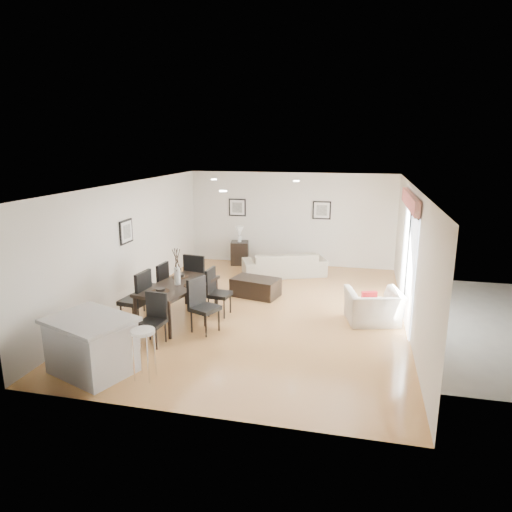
% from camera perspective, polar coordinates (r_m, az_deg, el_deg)
% --- Properties ---
extents(ground, '(8.00, 8.00, 0.00)m').
position_cam_1_polar(ground, '(9.94, 0.63, -6.84)').
color(ground, '#BC834D').
rests_on(ground, ground).
extents(wall_back, '(6.00, 0.04, 2.70)m').
position_cam_1_polar(wall_back, '(13.40, 4.34, 4.60)').
color(wall_back, silver).
rests_on(wall_back, ground).
extents(wall_front, '(6.00, 0.04, 2.70)m').
position_cam_1_polar(wall_front, '(5.87, -7.86, -8.08)').
color(wall_front, silver).
rests_on(wall_front, ground).
extents(wall_left, '(0.04, 8.00, 2.70)m').
position_cam_1_polar(wall_left, '(10.58, -15.44, 1.57)').
color(wall_left, silver).
rests_on(wall_left, ground).
extents(wall_right, '(0.04, 8.00, 2.70)m').
position_cam_1_polar(wall_right, '(9.38, 18.84, -0.24)').
color(wall_right, silver).
rests_on(wall_right, ground).
extents(ceiling, '(6.00, 8.00, 0.02)m').
position_cam_1_polar(ceiling, '(9.32, 0.67, 8.86)').
color(ceiling, white).
rests_on(ceiling, wall_back).
extents(sofa, '(2.39, 1.63, 0.65)m').
position_cam_1_polar(sofa, '(12.44, 3.53, -0.96)').
color(sofa, gray).
rests_on(sofa, ground).
extents(armchair, '(1.23, 1.13, 0.68)m').
position_cam_1_polar(armchair, '(9.48, 14.46, -6.19)').
color(armchair, beige).
rests_on(armchair, ground).
extents(dining_table, '(1.28, 1.97, 0.76)m').
position_cam_1_polar(dining_table, '(9.36, -9.73, -3.96)').
color(dining_table, black).
rests_on(dining_table, ground).
extents(dining_chair_wnear, '(0.56, 0.56, 1.12)m').
position_cam_1_polar(dining_chair_wnear, '(9.24, -14.46, -4.81)').
color(dining_chair_wnear, black).
rests_on(dining_chair_wnear, ground).
extents(dining_chair_wfar, '(0.49, 0.49, 1.05)m').
position_cam_1_polar(dining_chair_wfar, '(10.03, -12.09, -3.42)').
color(dining_chair_wfar, black).
rests_on(dining_chair_wfar, ground).
extents(dining_chair_enear, '(0.62, 0.62, 1.05)m').
position_cam_1_polar(dining_chair_enear, '(8.80, -6.86, -5.71)').
color(dining_chair_enear, black).
rests_on(dining_chair_enear, ground).
extents(dining_chair_efar, '(0.49, 0.49, 1.00)m').
position_cam_1_polar(dining_chair_efar, '(9.60, -5.09, -4.15)').
color(dining_chair_efar, black).
rests_on(dining_chair_efar, ground).
extents(dining_chair_head, '(0.46, 0.46, 0.93)m').
position_cam_1_polar(dining_chair_head, '(8.44, -12.60, -7.29)').
color(dining_chair_head, black).
rests_on(dining_chair_head, ground).
extents(dining_chair_foot, '(0.56, 0.56, 1.12)m').
position_cam_1_polar(dining_chair_foot, '(10.37, -7.42, -2.40)').
color(dining_chair_foot, black).
rests_on(dining_chair_foot, ground).
extents(vase, '(0.81, 1.33, 0.75)m').
position_cam_1_polar(vase, '(9.25, -9.84, -1.55)').
color(vase, white).
rests_on(vase, dining_table).
extents(coffee_table, '(1.19, 0.87, 0.43)m').
position_cam_1_polar(coffee_table, '(10.79, -0.05, -3.91)').
color(coffee_table, black).
rests_on(coffee_table, ground).
extents(side_table, '(0.60, 0.60, 0.68)m').
position_cam_1_polar(side_table, '(13.56, -2.05, 0.39)').
color(side_table, black).
rests_on(side_table, ground).
extents(table_lamp, '(0.24, 0.24, 0.46)m').
position_cam_1_polar(table_lamp, '(13.43, -2.07, 3.03)').
color(table_lamp, white).
rests_on(table_lamp, side_table).
extents(cushion, '(0.31, 0.19, 0.30)m').
position_cam_1_polar(cushion, '(9.32, 13.95, -5.22)').
color(cushion, maroon).
rests_on(cushion, armchair).
extents(kitchen_island, '(1.56, 1.39, 0.91)m').
position_cam_1_polar(kitchen_island, '(7.72, -19.87, -10.42)').
color(kitchen_island, silver).
rests_on(kitchen_island, ground).
extents(bar_stool, '(0.37, 0.37, 0.80)m').
position_cam_1_polar(bar_stool, '(7.20, -13.93, -9.77)').
color(bar_stool, silver).
rests_on(bar_stool, ground).
extents(framed_print_back_left, '(0.52, 0.04, 0.52)m').
position_cam_1_polar(framed_print_back_left, '(13.65, -2.34, 6.09)').
color(framed_print_back_left, black).
rests_on(framed_print_back_left, wall_back).
extents(framed_print_back_right, '(0.52, 0.04, 0.52)m').
position_cam_1_polar(framed_print_back_right, '(13.22, 8.22, 5.69)').
color(framed_print_back_right, black).
rests_on(framed_print_back_right, wall_back).
extents(framed_print_left_wall, '(0.04, 0.52, 0.52)m').
position_cam_1_polar(framed_print_left_wall, '(10.33, -15.92, 2.95)').
color(framed_print_left_wall, black).
rests_on(framed_print_left_wall, wall_left).
extents(sliding_door, '(0.12, 2.70, 2.57)m').
position_cam_1_polar(sliding_door, '(9.60, 18.56, 2.02)').
color(sliding_door, white).
rests_on(sliding_door, wall_right).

